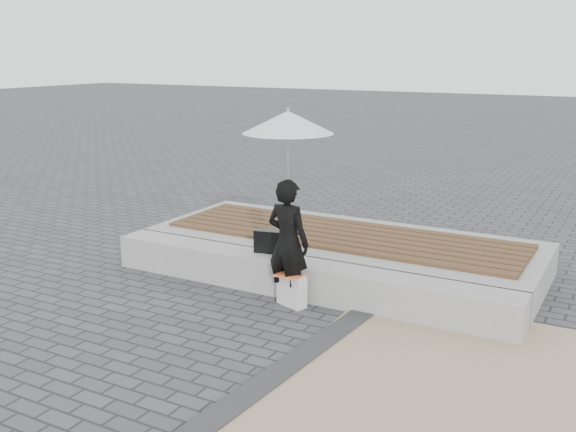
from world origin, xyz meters
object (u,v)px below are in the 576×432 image
object	(u,v)px
parasol	(288,122)
handbag	(271,242)
woman	(288,242)
seating_ledge	(299,278)
canvas_tote	(292,290)

from	to	relation	value
parasol	handbag	size ratio (longest dim) A/B	3.18
woman	seating_ledge	bearing A→B (deg)	-79.44
seating_ledge	canvas_tote	xyz separation A→B (m)	(0.09, -0.35, -0.02)
parasol	woman	bearing A→B (deg)	180.00
woman	canvas_tote	distance (m)	0.53
handbag	canvas_tote	xyz separation A→B (m)	(0.54, -0.47, -0.35)
seating_ledge	handbag	bearing A→B (deg)	164.70
woman	handbag	bearing A→B (deg)	-36.02
canvas_tote	seating_ledge	bearing A→B (deg)	123.68
woman	handbag	size ratio (longest dim) A/B	3.65
handbag	seating_ledge	bearing A→B (deg)	-27.53
seating_ledge	parasol	xyz separation A→B (m)	(0.02, -0.31, 1.81)
seating_ledge	handbag	size ratio (longest dim) A/B	12.98
seating_ledge	parasol	distance (m)	1.83
seating_ledge	handbag	world-z (taller)	handbag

